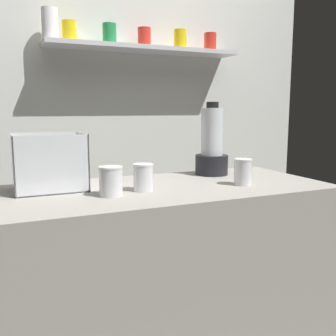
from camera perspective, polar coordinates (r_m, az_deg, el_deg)
counter at (r=1.81m, az=0.00°, el=-16.83°), size 1.40×0.64×0.90m
back_wall_unit at (r=2.35m, az=-7.54°, el=9.45°), size 2.60×0.24×2.50m
carrot_display_bin at (r=1.65m, az=-17.32°, el=-0.70°), size 0.28×0.22×0.23m
blender_pitcher at (r=1.96m, az=6.53°, el=3.08°), size 0.17×0.17×0.37m
juice_cup_carrot_far_left at (r=1.49m, az=-8.50°, el=-2.28°), size 0.09×0.09×0.11m
juice_cup_carrot_left at (r=1.57m, az=-3.70°, el=-1.55°), size 0.08×0.08×0.11m
juice_cup_orange_middle at (r=1.72m, az=11.08°, el=-0.81°), size 0.08×0.08×0.12m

